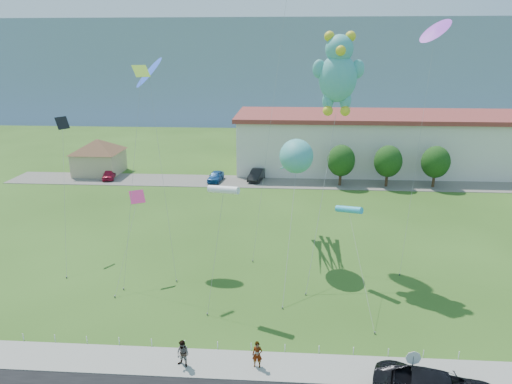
# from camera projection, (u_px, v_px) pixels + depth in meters

# --- Properties ---
(ground) EXTENTS (160.00, 160.00, 0.00)m
(ground) POSITION_uv_depth(u_px,v_px,m) (237.00, 336.00, 28.36)
(ground) COLOR #2A4A14
(ground) RESTS_ON ground
(sidewalk) EXTENTS (80.00, 2.50, 0.10)m
(sidewalk) POSITION_uv_depth(u_px,v_px,m) (231.00, 365.00, 25.73)
(sidewalk) COLOR gray
(sidewalk) RESTS_ON ground
(parking_strip) EXTENTS (70.00, 6.00, 0.06)m
(parking_strip) POSITION_uv_depth(u_px,v_px,m) (264.00, 182.00, 61.71)
(parking_strip) COLOR #59544C
(parking_strip) RESTS_ON ground
(hill_ridge) EXTENTS (160.00, 50.00, 25.00)m
(hill_ridge) POSITION_uv_depth(u_px,v_px,m) (278.00, 66.00, 139.02)
(hill_ridge) COLOR gray
(hill_ridge) RESTS_ON ground
(pavilion) EXTENTS (9.20, 9.20, 5.00)m
(pavilion) POSITION_uv_depth(u_px,v_px,m) (98.00, 153.00, 65.22)
(pavilion) COLOR tan
(pavilion) RESTS_ON ground
(warehouse) EXTENTS (61.00, 15.00, 8.20)m
(warehouse) POSITION_uv_depth(u_px,v_px,m) (443.00, 142.00, 67.41)
(warehouse) COLOR beige
(warehouse) RESTS_ON ground
(stop_sign) EXTENTS (0.80, 0.07, 2.50)m
(stop_sign) POSITION_uv_depth(u_px,v_px,m) (413.00, 362.00, 23.19)
(stop_sign) COLOR slate
(stop_sign) RESTS_ON ground
(rope_fence) EXTENTS (26.05, 0.05, 0.50)m
(rope_fence) POSITION_uv_depth(u_px,v_px,m) (234.00, 346.00, 27.05)
(rope_fence) COLOR white
(rope_fence) RESTS_ON ground
(tree_near) EXTENTS (3.60, 3.60, 5.47)m
(tree_near) POSITION_uv_depth(u_px,v_px,m) (341.00, 161.00, 59.12)
(tree_near) COLOR #3F2B19
(tree_near) RESTS_ON ground
(tree_mid) EXTENTS (3.60, 3.60, 5.47)m
(tree_mid) POSITION_uv_depth(u_px,v_px,m) (388.00, 161.00, 58.74)
(tree_mid) COLOR #3F2B19
(tree_mid) RESTS_ON ground
(tree_far) EXTENTS (3.60, 3.60, 5.47)m
(tree_far) POSITION_uv_depth(u_px,v_px,m) (436.00, 162.00, 58.35)
(tree_far) COLOR #3F2B19
(tree_far) RESTS_ON ground
(pedestrian_left) EXTENTS (0.59, 0.40, 1.57)m
(pedestrian_left) POSITION_uv_depth(u_px,v_px,m) (257.00, 355.00, 25.29)
(pedestrian_left) COLOR gray
(pedestrian_left) RESTS_ON sidewalk
(pedestrian_right) EXTENTS (0.96, 0.87, 1.60)m
(pedestrian_right) POSITION_uv_depth(u_px,v_px,m) (183.00, 354.00, 25.33)
(pedestrian_right) COLOR gray
(pedestrian_right) RESTS_ON sidewalk
(parked_car_red) EXTENTS (2.27, 4.00, 1.28)m
(parked_car_red) POSITION_uv_depth(u_px,v_px,m) (109.00, 174.00, 62.98)
(parked_car_red) COLOR #B91636
(parked_car_red) RESTS_ON parking_strip
(parked_car_blue) EXTENTS (2.08, 4.14, 1.35)m
(parked_car_blue) POSITION_uv_depth(u_px,v_px,m) (216.00, 176.00, 61.82)
(parked_car_blue) COLOR #194C8D
(parked_car_blue) RESTS_ON parking_strip
(parked_car_black) EXTENTS (2.50, 4.78, 1.50)m
(parked_car_black) POSITION_uv_depth(u_px,v_px,m) (257.00, 175.00, 62.34)
(parked_car_black) COLOR black
(parked_car_black) RESTS_ON parking_strip
(octopus_kite) EXTENTS (2.73, 14.62, 10.29)m
(octopus_kite) POSITION_uv_depth(u_px,v_px,m) (296.00, 161.00, 37.87)
(octopus_kite) COLOR teal
(octopus_kite) RESTS_ON ground
(teddy_bear_kite) EXTENTS (4.16, 7.46, 18.41)m
(teddy_bear_kite) POSITION_uv_depth(u_px,v_px,m) (338.00, 72.00, 34.32)
(teddy_bear_kite) COLOR teal
(teddy_bear_kite) RESTS_ON ground
(small_kite_pink) EXTENTS (1.43, 5.02, 6.69)m
(small_kite_pink) POSITION_uv_depth(u_px,v_px,m) (135.00, 205.00, 34.87)
(small_kite_pink) COLOR #F53678
(small_kite_pink) RESTS_ON ground
(small_kite_cyan) EXTENTS (1.34, 8.31, 6.20)m
(small_kite_cyan) POSITION_uv_depth(u_px,v_px,m) (349.00, 210.00, 33.72)
(small_kite_cyan) COLOR #2EA8D0
(small_kite_cyan) RESTS_ON ground
(small_kite_white) EXTENTS (1.32, 3.02, 8.73)m
(small_kite_white) POSITION_uv_depth(u_px,v_px,m) (223.00, 191.00, 29.90)
(small_kite_white) COLOR white
(small_kite_white) RESTS_ON ground
(small_kite_blue) EXTENTS (3.97, 7.22, 16.02)m
(small_kite_blue) POSITION_uv_depth(u_px,v_px,m) (149.00, 77.00, 36.89)
(small_kite_blue) COLOR blue
(small_kite_blue) RESTS_ON ground
(small_kite_purple) EXTENTS (3.23, 6.02, 19.19)m
(small_kite_purple) POSITION_uv_depth(u_px,v_px,m) (435.00, 37.00, 35.50)
(small_kite_purple) COLOR purple
(small_kite_purple) RESTS_ON ground
(small_kite_black) EXTENTS (2.98, 7.62, 11.52)m
(small_kite_black) POSITION_uv_depth(u_px,v_px,m) (63.00, 140.00, 38.70)
(small_kite_black) COLOR black
(small_kite_black) RESTS_ON ground
(small_kite_yellow) EXTENTS (1.96, 4.65, 16.04)m
(small_kite_yellow) POSITION_uv_depth(u_px,v_px,m) (139.00, 100.00, 33.09)
(small_kite_yellow) COLOR #B8EE38
(small_kite_yellow) RESTS_ON ground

